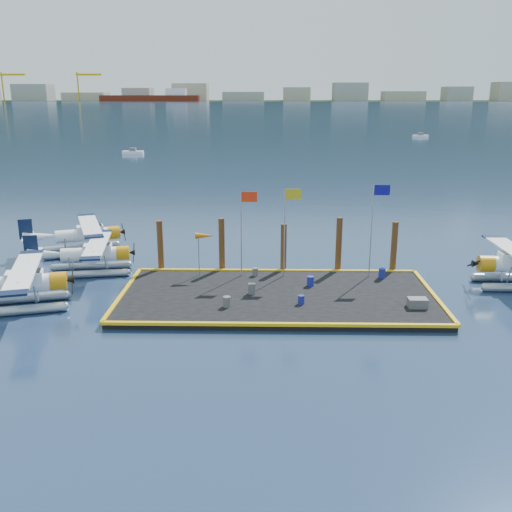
{
  "coord_description": "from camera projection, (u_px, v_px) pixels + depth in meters",
  "views": [
    {
      "loc": [
        -0.69,
        -34.62,
        12.9
      ],
      "look_at": [
        -1.44,
        2.0,
        2.37
      ],
      "focal_mm": 40.0,
      "sensor_mm": 36.0,
      "label": 1
    }
  ],
  "objects": [
    {
      "name": "drum_4",
      "position": [
        382.0,
        273.0,
        39.81
      ],
      "size": [
        0.48,
        0.48,
        0.67
      ],
      "primitive_type": "cylinder",
      "color": "navy",
      "rests_on": "dock"
    },
    {
      "name": "flagpole_yellow",
      "position": [
        288.0,
        219.0,
        39.21
      ],
      "size": [
        1.14,
        0.08,
        6.2
      ],
      "color": "#97989F",
      "rests_on": "dock"
    },
    {
      "name": "ground",
      "position": [
        278.0,
        300.0,
        36.82
      ],
      "size": [
        4000.0,
        4000.0,
        0.0
      ],
      "primitive_type": "plane",
      "color": "#182B49",
      "rests_on": "ground"
    },
    {
      "name": "far_backdrop",
      "position": [
        349.0,
        94.0,
        1699.1
      ],
      "size": [
        3050.0,
        2050.0,
        810.0
      ],
      "color": "black",
      "rests_on": "ground"
    },
    {
      "name": "piling_0",
      "position": [
        160.0,
        247.0,
        41.62
      ],
      "size": [
        0.44,
        0.44,
        4.0
      ],
      "primitive_type": "cylinder",
      "color": "#4A2815",
      "rests_on": "ground"
    },
    {
      "name": "seaplane_b",
      "position": [
        93.0,
        256.0,
        41.88
      ],
      "size": [
        7.88,
        8.64,
        3.05
      ],
      "rotation": [
        0.0,
        0.0,
        -1.41
      ],
      "color": "#9BA1A9",
      "rests_on": "ground"
    },
    {
      "name": "seaplane_c",
      "position": [
        86.0,
        237.0,
        47.16
      ],
      "size": [
        8.43,
        8.92,
        3.23
      ],
      "rotation": [
        0.0,
        0.0,
        -1.2
      ],
      "color": "#9BA1A9",
      "rests_on": "ground"
    },
    {
      "name": "piling_3",
      "position": [
        339.0,
        246.0,
        41.32
      ],
      "size": [
        0.44,
        0.44,
        4.3
      ],
      "primitive_type": "cylinder",
      "color": "#4A2815",
      "rests_on": "ground"
    },
    {
      "name": "seaplane_a",
      "position": [
        19.0,
        287.0,
        34.92
      ],
      "size": [
        8.65,
        9.31,
        3.31
      ],
      "rotation": [
        0.0,
        0.0,
        -1.3
      ],
      "color": "#9BA1A9",
      "rests_on": "ground"
    },
    {
      "name": "windsock",
      "position": [
        205.0,
        237.0,
        39.67
      ],
      "size": [
        1.4,
        0.44,
        3.12
      ],
      "color": "#97989F",
      "rests_on": "dock"
    },
    {
      "name": "drum_1",
      "position": [
        301.0,
        300.0,
        34.91
      ],
      "size": [
        0.39,
        0.39,
        0.56
      ],
      "primitive_type": "cylinder",
      "color": "navy",
      "rests_on": "dock"
    },
    {
      "name": "drum_0",
      "position": [
        252.0,
        289.0,
        36.66
      ],
      "size": [
        0.49,
        0.49,
        0.69
      ],
      "primitive_type": "cylinder",
      "color": "#535357",
      "rests_on": "dock"
    },
    {
      "name": "flagpole_blue",
      "position": [
        375.0,
        217.0,
        39.04
      ],
      "size": [
        1.14,
        0.08,
        6.5
      ],
      "color": "#97989F",
      "rests_on": "dock"
    },
    {
      "name": "dock_bumpers",
      "position": [
        278.0,
        293.0,
        36.68
      ],
      "size": [
        20.25,
        10.25,
        0.18
      ],
      "primitive_type": null,
      "color": "#E9B40D",
      "rests_on": "dock"
    },
    {
      "name": "piling_4",
      "position": [
        394.0,
        249.0,
        41.29
      ],
      "size": [
        0.44,
        0.44,
        4.0
      ],
      "primitive_type": "cylinder",
      "color": "#4A2815",
      "rests_on": "ground"
    },
    {
      "name": "flagpole_red",
      "position": [
        244.0,
        221.0,
        39.3
      ],
      "size": [
        1.14,
        0.08,
        6.0
      ],
      "color": "#97989F",
      "rests_on": "dock"
    },
    {
      "name": "crate",
      "position": [
        417.0,
        303.0,
        34.38
      ],
      "size": [
        1.14,
        0.76,
        0.57
      ],
      "primitive_type": "cube",
      "color": "#535357",
      "rests_on": "dock"
    },
    {
      "name": "drum_2",
      "position": [
        310.0,
        281.0,
        38.19
      ],
      "size": [
        0.47,
        0.47,
        0.66
      ],
      "primitive_type": "cylinder",
      "color": "navy",
      "rests_on": "dock"
    },
    {
      "name": "drum_3",
      "position": [
        227.0,
        302.0,
        34.44
      ],
      "size": [
        0.46,
        0.46,
        0.65
      ],
      "primitive_type": "cylinder",
      "color": "#535357",
      "rests_on": "dock"
    },
    {
      "name": "piling_1",
      "position": [
        222.0,
        246.0,
        41.5
      ],
      "size": [
        0.44,
        0.44,
        4.2
      ],
      "primitive_type": "cylinder",
      "color": "#4A2815",
      "rests_on": "ground"
    },
    {
      "name": "piling_2",
      "position": [
        284.0,
        249.0,
        41.47
      ],
      "size": [
        0.44,
        0.44,
        3.8
      ],
      "primitive_type": "cylinder",
      "color": "#4A2815",
      "rests_on": "ground"
    },
    {
      "name": "dock",
      "position": [
        278.0,
        297.0,
        36.76
      ],
      "size": [
        20.0,
        10.0,
        0.4
      ],
      "primitive_type": "cube",
      "color": "black",
      "rests_on": "ground"
    },
    {
      "name": "drum_5",
      "position": [
        255.0,
        272.0,
        40.3
      ],
      "size": [
        0.4,
        0.4,
        0.57
      ],
      "primitive_type": "cylinder",
      "color": "#535357",
      "rests_on": "dock"
    }
  ]
}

